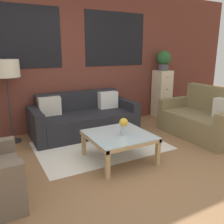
{
  "coord_description": "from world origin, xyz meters",
  "views": [
    {
      "loc": [
        -1.63,
        -2.19,
        1.57
      ],
      "look_at": [
        0.24,
        1.25,
        0.55
      ],
      "focal_mm": 38.0,
      "sensor_mm": 36.0,
      "label": 1
    }
  ],
  "objects": [
    {
      "name": "drawer_cabinet",
      "position": [
        2.11,
        2.18,
        0.56
      ],
      "size": [
        0.36,
        0.37,
        1.11
      ],
      "color": "beige",
      "rests_on": "ground_plane"
    },
    {
      "name": "potted_plant",
      "position": [
        2.11,
        2.18,
        1.36
      ],
      "size": [
        0.33,
        0.33,
        0.45
      ],
      "color": "#47474C",
      "rests_on": "drawer_cabinet"
    },
    {
      "name": "ground_plane",
      "position": [
        0.0,
        0.0,
        0.0
      ],
      "size": [
        16.0,
        16.0,
        0.0
      ],
      "primitive_type": "plane",
      "color": "#8E6642"
    },
    {
      "name": "rug",
      "position": [
        0.0,
        1.2,
        0.0
      ],
      "size": [
        2.12,
        1.45,
        0.0
      ],
      "color": "silver",
      "rests_on": "ground_plane"
    },
    {
      "name": "wall_back_brick",
      "position": [
        0.0,
        2.44,
        1.41
      ],
      "size": [
        8.4,
        0.09,
        2.8
      ],
      "color": "brown",
      "rests_on": "ground_plane"
    },
    {
      "name": "floor_lamp",
      "position": [
        -1.29,
        2.11,
        1.24
      ],
      "size": [
        0.45,
        0.45,
        1.43
      ],
      "color": "#2D2D2D",
      "rests_on": "ground_plane"
    },
    {
      "name": "flower_vase",
      "position": [
        0.04,
        0.54,
        0.55
      ],
      "size": [
        0.12,
        0.12,
        0.25
      ],
      "color": "#ADBCC6",
      "rests_on": "coffee_table"
    },
    {
      "name": "settee_vintage",
      "position": [
        1.88,
        0.73,
        0.31
      ],
      "size": [
        0.8,
        1.48,
        0.92
      ],
      "color": "olive",
      "rests_on": "ground_plane"
    },
    {
      "name": "couch_dark",
      "position": [
        -0.0,
        1.95,
        0.28
      ],
      "size": [
        2.0,
        0.88,
        0.78
      ],
      "color": "#232328",
      "rests_on": "ground_plane"
    },
    {
      "name": "coffee_table",
      "position": [
        0.0,
        0.6,
        0.34
      ],
      "size": [
        0.87,
        0.87,
        0.4
      ],
      "color": "silver",
      "rests_on": "ground_plane"
    }
  ]
}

